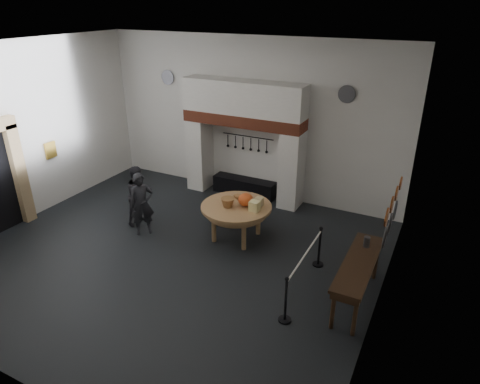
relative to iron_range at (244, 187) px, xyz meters
The scene contains 35 objects.
floor 3.73m from the iron_range, 90.00° to the right, with size 9.00×8.00×0.02m, color black.
ceiling 5.65m from the iron_range, 90.00° to the right, with size 9.00×8.00×0.02m, color silver.
wall_back 2.02m from the iron_range, 90.00° to the left, with size 9.00×0.02×4.50m, color silver.
wall_left 6.17m from the iron_range, 140.42° to the right, with size 0.02×8.00×4.50m, color silver.
wall_right 6.17m from the iron_range, 39.58° to the right, with size 0.02×8.00×4.50m, color silver.
chimney_pier_left 1.69m from the iron_range, behind, with size 0.55×0.70×2.15m, color silver.
chimney_pier_right 1.69m from the iron_range, ahead, with size 0.55×0.70×2.15m, color silver.
hearth_brick_band 2.06m from the iron_range, 90.00° to the right, with size 3.50×0.72×0.32m, color #9E442B.
chimney_hood 2.67m from the iron_range, 90.00° to the right, with size 3.50×0.70×0.90m, color silver.
iron_range is the anchor object (origin of this frame).
utensil_rail 1.51m from the iron_range, 90.00° to the left, with size 0.02×0.02×1.60m, color black.
door_jamb_far 6.04m from the iron_range, 137.45° to the right, with size 0.22×0.30×2.60m, color tan.
wall_plaque 5.49m from the iron_range, 146.73° to the right, with size 0.05×0.34×0.44m, color gold.
work_table 2.60m from the iron_range, 68.07° to the right, with size 1.69×1.69×0.07m, color tan.
pumpkin 2.65m from the iron_range, 63.02° to the right, with size 0.36×0.36×0.31m, color #E0551F.
cheese_block_big 2.90m from the iron_range, 58.95° to the right, with size 0.22×0.22×0.24m, color #F4E392.
cheese_block_small 2.64m from the iron_range, 55.84° to the right, with size 0.18×0.18×0.20m, color #D4BA7E.
wicker_basket 2.73m from the iron_range, 72.33° to the right, with size 0.32×0.32×0.22m, color #925935.
bread_loaf 2.28m from the iron_range, 67.08° to the right, with size 0.31×0.18×0.13m, color brown.
visitor_near 3.45m from the iron_range, 110.95° to the right, with size 0.58×0.38×1.59m, color black.
visitor_far 3.26m from the iron_range, 120.18° to the right, with size 0.76×0.59×1.56m, color black.
side_table 5.40m from the iron_range, 40.21° to the right, with size 0.55×2.20×0.06m, color #3A2515.
pewter_jug 5.06m from the iron_range, 34.96° to the right, with size 0.12×0.12×0.22m, color #47484C.
copper_pan_a 5.93m from the iron_range, 38.28° to the right, with size 0.34×0.34×0.03m, color #C6662D.
copper_pan_b 5.62m from the iron_range, 33.66° to the right, with size 0.32×0.32×0.03m, color #C6662D.
copper_pan_c 5.35m from the iron_range, 28.48° to the right, with size 0.30×0.30×0.03m, color #C6662D.
copper_pan_d 5.13m from the iron_range, 22.75° to the right, with size 0.28×0.28×0.03m, color #C6662D.
pewter_plate_left 5.69m from the iron_range, 36.66° to the right, with size 0.40×0.40×0.03m, color #4C4C51.
pewter_plate_mid 5.36m from the iron_range, 31.38° to the right, with size 0.40×0.40×0.03m, color #4C4C51.
pewter_plate_right 5.08m from the iron_range, 25.42° to the right, with size 0.40×0.40×0.03m, color #4C4C51.
pewter_plate_back_left 4.01m from the iron_range, behind, with size 0.44×0.44×0.03m, color #4C4C51.
pewter_plate_back_right 4.01m from the iron_range, ahead, with size 0.44×0.44×0.03m, color #4C4C51.
barrier_post_near 5.55m from the iron_range, 56.01° to the right, with size 0.05×0.05×0.90m, color black.
barrier_post_far 4.05m from the iron_range, 39.96° to the right, with size 0.05×0.05×0.90m, color black.
barrier_rope 4.79m from the iron_range, 49.25° to the right, with size 0.04×0.04×2.00m, color silver.
Camera 1 is at (5.14, -6.72, 5.38)m, focal length 32.00 mm.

